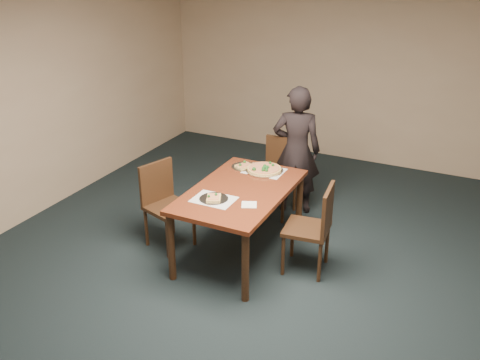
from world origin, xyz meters
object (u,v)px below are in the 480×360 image
at_px(chair_far, 278,172).
at_px(slice_plate_near, 214,198).
at_px(chair_right, 315,224).
at_px(pizza_pan, 264,169).
at_px(diner, 296,151).
at_px(chair_left, 164,200).
at_px(slice_plate_far, 244,166).
at_px(dining_table, 240,197).

bearing_deg(chair_far, slice_plate_near, -92.24).
bearing_deg(chair_right, pizza_pan, -129.03).
bearing_deg(diner, pizza_pan, 64.25).
xyz_separation_m(chair_left, slice_plate_near, (0.70, -0.18, 0.25)).
bearing_deg(pizza_pan, diner, 80.61).
xyz_separation_m(chair_far, slice_plate_near, (-0.09, -1.41, 0.25)).
relative_size(chair_far, chair_right, 1.00).
height_order(chair_left, slice_plate_far, chair_left).
xyz_separation_m(chair_far, chair_right, (0.81, -1.04, 0.00)).
relative_size(chair_right, pizza_pan, 2.24).
distance_m(pizza_pan, slice_plate_far, 0.24).
distance_m(slice_plate_near, slice_plate_far, 0.85).
bearing_deg(chair_far, diner, 35.30).
height_order(chair_far, slice_plate_far, chair_far).
bearing_deg(chair_left, chair_right, -65.34).
height_order(slice_plate_near, slice_plate_far, slice_plate_far).
distance_m(diner, slice_plate_near, 1.55).
bearing_deg(diner, chair_far, 17.34).
relative_size(chair_far, pizza_pan, 2.24).
bearing_deg(slice_plate_near, dining_table, 68.91).
relative_size(chair_left, chair_right, 1.00).
distance_m(chair_far, slice_plate_near, 1.43).
xyz_separation_m(chair_right, slice_plate_near, (-0.90, -0.37, 0.25)).
bearing_deg(diner, dining_table, 66.78).
relative_size(chair_right, diner, 0.59).
xyz_separation_m(slice_plate_near, slice_plate_far, (-0.09, 0.85, -0.00)).
height_order(dining_table, chair_far, chair_far).
bearing_deg(chair_left, chair_far, -15.00).
relative_size(diner, pizza_pan, 3.80).
distance_m(dining_table, pizza_pan, 0.54).
xyz_separation_m(chair_left, diner, (0.97, 1.34, 0.26)).
bearing_deg(slice_plate_near, chair_left, 165.39).
bearing_deg(pizza_pan, chair_far, 96.25).
bearing_deg(slice_plate_near, chair_right, 22.35).
xyz_separation_m(chair_right, pizza_pan, (-0.74, 0.48, 0.26)).
xyz_separation_m(diner, slice_plate_far, (-0.35, -0.68, -0.01)).
height_order(dining_table, diner, diner).
xyz_separation_m(pizza_pan, slice_plate_far, (-0.24, 0.00, -0.01)).
bearing_deg(chair_far, dining_table, -86.89).
distance_m(dining_table, slice_plate_near, 0.36).
xyz_separation_m(pizza_pan, slice_plate_near, (-0.16, -0.85, -0.01)).
xyz_separation_m(dining_table, slice_plate_far, (-0.21, 0.53, 0.10)).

